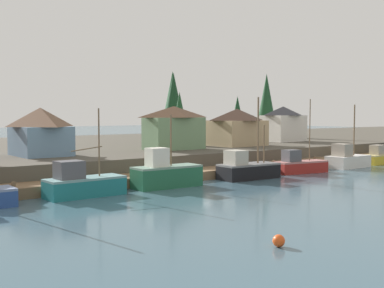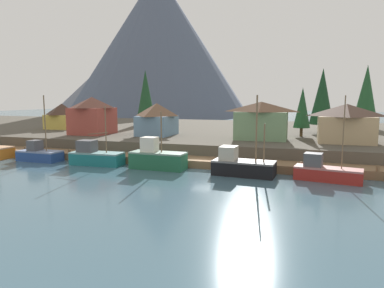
{
  "view_description": "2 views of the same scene",
  "coord_description": "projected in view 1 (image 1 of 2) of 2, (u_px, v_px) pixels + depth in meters",
  "views": [
    {
      "loc": [
        -33.23,
        -42.19,
        7.45
      ],
      "look_at": [
        1.18,
        2.82,
        3.9
      ],
      "focal_mm": 46.18,
      "sensor_mm": 36.0,
      "label": 1
    },
    {
      "loc": [
        12.2,
        -41.24,
        8.88
      ],
      "look_at": [
        -1.63,
        1.1,
        3.01
      ],
      "focal_mm": 32.34,
      "sensor_mm": 36.0,
      "label": 2
    }
  ],
  "objects": [
    {
      "name": "fishing_boat_black",
      "position": [
        247.0,
        169.0,
        55.8
      ],
      "size": [
        7.28,
        3.44,
        9.28
      ],
      "rotation": [
        0.0,
        0.0,
        -0.07
      ],
      "color": "black",
      "rests_on": "ground_plane"
    },
    {
      "name": "conifer_back_left",
      "position": [
        173.0,
        101.0,
        99.39
      ],
      "size": [
        4.8,
        4.8,
        13.34
      ],
      "color": "#4C3823",
      "rests_on": "shoreline_bank"
    },
    {
      "name": "channel_buoy",
      "position": [
        279.0,
        241.0,
        27.47
      ],
      "size": [
        0.7,
        0.7,
        0.7
      ],
      "primitive_type": "sphere",
      "color": "#E04C19",
      "rests_on": "ground_plane"
    },
    {
      "name": "conifer_mid_left",
      "position": [
        237.0,
        113.0,
        94.98
      ],
      "size": [
        2.71,
        2.71,
        8.21
      ],
      "color": "#4C3823",
      "rests_on": "shoreline_bank"
    },
    {
      "name": "fishing_boat_red",
      "position": [
        300.0,
        165.0,
        61.44
      ],
      "size": [
        7.19,
        3.32,
        9.22
      ],
      "rotation": [
        0.0,
        0.0,
        -0.17
      ],
      "color": "maroon",
      "rests_on": "ground_plane"
    },
    {
      "name": "shoreline_bank",
      "position": [
        76.0,
        152.0,
        79.35
      ],
      "size": [
        400.0,
        56.0,
        2.5
      ],
      "primitive_type": "cube",
      "color": "#4C473D",
      "rests_on": "ground_plane"
    },
    {
      "name": "dock",
      "position": [
        188.0,
        175.0,
        55.6
      ],
      "size": [
        80.0,
        4.0,
        1.6
      ],
      "color": "brown",
      "rests_on": "ground_plane"
    },
    {
      "name": "fishing_boat_green",
      "position": [
        166.0,
        174.0,
        49.46
      ],
      "size": [
        7.16,
        2.78,
        7.3
      ],
      "rotation": [
        0.0,
        0.0,
        -0.02
      ],
      "color": "#1E5B3D",
      "rests_on": "ground_plane"
    },
    {
      "name": "house_tan",
      "position": [
        237.0,
        127.0,
        75.21
      ],
      "size": [
        7.96,
        6.39,
        5.63
      ],
      "color": "tan",
      "rests_on": "shoreline_bank"
    },
    {
      "name": "house_white",
      "position": [
        283.0,
        124.0,
        86.85
      ],
      "size": [
        7.16,
        5.42,
        6.13
      ],
      "color": "silver",
      "rests_on": "shoreline_bank"
    },
    {
      "name": "conifer_near_left",
      "position": [
        266.0,
        101.0,
        101.85
      ],
      "size": [
        4.26,
        4.26,
        13.1
      ],
      "color": "#4C3823",
      "rests_on": "shoreline_bank"
    },
    {
      "name": "fishing_boat_teal",
      "position": [
        82.0,
        184.0,
        43.96
      ],
      "size": [
        7.18,
        2.87,
        7.89
      ],
      "rotation": [
        0.0,
        0.0,
        0.03
      ],
      "color": "#196B70",
      "rests_on": "ground_plane"
    },
    {
      "name": "house_green",
      "position": [
        174.0,
        127.0,
        67.41
      ],
      "size": [
        8.28,
        4.32,
        5.91
      ],
      "color": "#6B8E66",
      "rests_on": "shoreline_bank"
    },
    {
      "name": "conifer_near_right",
      "position": [
        180.0,
        114.0,
        76.39
      ],
      "size": [
        2.75,
        2.75,
        8.26
      ],
      "color": "#4C3823",
      "rests_on": "shoreline_bank"
    },
    {
      "name": "fishing_boat_yellow",
      "position": [
        380.0,
        157.0,
        72.68
      ],
      "size": [
        7.24,
        2.7,
        8.5
      ],
      "rotation": [
        0.0,
        0.0,
        0.07
      ],
      "color": "gold",
      "rests_on": "ground_plane"
    },
    {
      "name": "fishing_boat_white",
      "position": [
        347.0,
        159.0,
        67.36
      ],
      "size": [
        6.62,
        3.21,
        8.62
      ],
      "rotation": [
        0.0,
        0.0,
        0.03
      ],
      "color": "silver",
      "rests_on": "ground_plane"
    },
    {
      "name": "house_blue",
      "position": [
        41.0,
        131.0,
        57.5
      ],
      "size": [
        5.81,
        7.29,
        5.6
      ],
      "color": "#6689A8",
      "rests_on": "shoreline_bank"
    },
    {
      "name": "conifer_back_right",
      "position": [
        174.0,
        102.0,
        83.26
      ],
      "size": [
        4.24,
        4.24,
        11.8
      ],
      "color": "#4C3823",
      "rests_on": "shoreline_bank"
    },
    {
      "name": "ground_plane",
      "position": [
        112.0,
        169.0,
        69.95
      ],
      "size": [
        400.0,
        400.0,
        1.0
      ],
      "primitive_type": "cube",
      "color": "#3D5B6B"
    }
  ]
}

